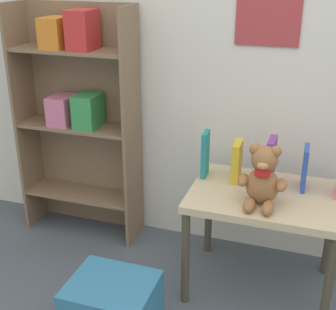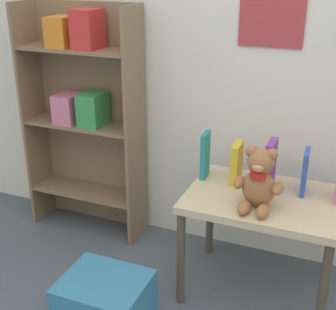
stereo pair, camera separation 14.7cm
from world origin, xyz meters
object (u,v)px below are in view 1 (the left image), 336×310
Objects in this scene: book_standing_blue at (305,168)px; display_table at (264,206)px; bookshelf_side at (79,109)px; book_standing_yellow at (237,161)px; teddy_bear at (263,178)px; book_standing_teal at (205,154)px; storage_bin at (113,308)px; book_standing_purple at (270,162)px.

display_table is at bearing -147.64° from book_standing_blue.
bookshelf_side reaches higher than display_table.
book_standing_yellow is (0.95, -0.16, -0.13)m from bookshelf_side.
teddy_bear reaches higher than book_standing_blue.
storage_bin is (-0.24, -0.63, -0.52)m from book_standing_teal.
book_standing_yellow reaches higher than storage_bin.
book_standing_teal is 1.00× the size of book_standing_purple.
bookshelf_side is 5.74× the size of book_standing_purple.
teddy_bear is 0.38m from book_standing_teal.
book_standing_blue is (1.27, -0.14, -0.13)m from bookshelf_side.
book_standing_purple is 0.63× the size of storage_bin.
display_table is 0.26m from book_standing_yellow.
book_standing_blue is (0.32, 0.01, 0.00)m from book_standing_yellow.
book_standing_purple reaches higher than book_standing_yellow.
book_standing_blue reaches higher than book_standing_yellow.
bookshelf_side is at bearing 170.89° from book_standing_blue.
book_standing_purple is at bearing 90.00° from display_table.
book_standing_purple is (-0.00, 0.11, 0.19)m from display_table.
book_standing_teal is 0.63× the size of storage_bin.
book_standing_yellow is 0.86× the size of book_standing_purple.
book_standing_purple reaches higher than storage_bin.
teddy_bear reaches higher than storage_bin.
book_standing_teal is at bearing 68.82° from storage_bin.
bookshelf_side is at bearing 166.05° from book_standing_teal.
display_table is 0.23m from teddy_bear.
book_standing_purple is at bearing -1.14° from book_standing_teal.
book_standing_yellow is at bearing 179.69° from book_standing_blue.
bookshelf_side is 1.16m from teddy_bear.
book_standing_teal is 0.85m from storage_bin.
book_standing_purple is 0.16m from book_standing_blue.
bookshelf_side is 6.68× the size of book_standing_yellow.
storage_bin is at bearing -130.58° from book_standing_purple.
bookshelf_side is 5.72× the size of book_standing_teal.
bookshelf_side reaches higher than book_standing_yellow.
book_standing_teal is at bearing -11.44° from bookshelf_side.
book_standing_teal is at bearing 178.68° from book_standing_yellow.
book_standing_blue is at bearing 0.57° from book_standing_yellow.
bookshelf_side is 1.12m from book_standing_purple.
storage_bin is at bearing -141.10° from book_standing_blue.
book_standing_blue is (0.17, 0.23, -0.02)m from teddy_bear.
storage_bin is (-0.57, -0.64, -0.52)m from book_standing_purple.
teddy_bear is 1.35× the size of book_standing_blue.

